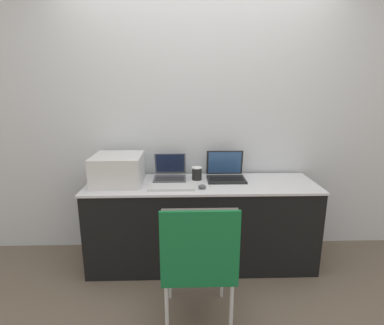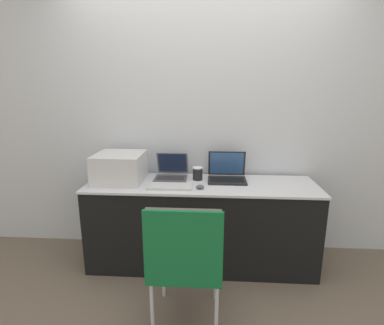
# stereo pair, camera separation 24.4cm
# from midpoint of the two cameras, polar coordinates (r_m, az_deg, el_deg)

# --- Properties ---
(ground_plane) EXTENTS (14.00, 14.00, 0.00)m
(ground_plane) POSITION_cam_midpoint_polar(r_m,az_deg,el_deg) (2.73, 4.21, -21.48)
(ground_plane) COLOR #6B5B4C
(wall_back) EXTENTS (8.00, 0.05, 2.60)m
(wall_back) POSITION_cam_midpoint_polar(r_m,az_deg,el_deg) (2.88, 4.61, 8.34)
(wall_back) COLOR silver
(wall_back) RESTS_ON ground_plane
(table) EXTENTS (2.01, 0.59, 0.77)m
(table) POSITION_cam_midpoint_polar(r_m,az_deg,el_deg) (2.78, 4.33, -11.55)
(table) COLOR black
(table) RESTS_ON ground_plane
(printer) EXTENTS (0.42, 0.42, 0.25)m
(printer) POSITION_cam_midpoint_polar(r_m,az_deg,el_deg) (2.71, -11.13, -0.75)
(printer) COLOR silver
(printer) RESTS_ON table
(laptop_left) EXTENTS (0.29, 0.31, 0.22)m
(laptop_left) POSITION_cam_midpoint_polar(r_m,az_deg,el_deg) (2.77, -1.46, -2.00)
(laptop_left) COLOR #4C4C51
(laptop_left) RESTS_ON table
(laptop_right) EXTENTS (0.34, 0.28, 0.25)m
(laptop_right) POSITION_cam_midpoint_polar(r_m,az_deg,el_deg) (2.75, 9.20, -2.21)
(laptop_right) COLOR black
(laptop_right) RESTS_ON table
(external_keyboard) EXTENTS (0.38, 0.17, 0.02)m
(external_keyboard) POSITION_cam_midpoint_polar(r_m,az_deg,el_deg) (2.52, -1.51, -4.61)
(external_keyboard) COLOR silver
(external_keyboard) RESTS_ON table
(coffee_cup) EXTENTS (0.09, 0.09, 0.12)m
(coffee_cup) POSITION_cam_midpoint_polar(r_m,az_deg,el_deg) (2.72, 3.65, -2.14)
(coffee_cup) COLOR black
(coffee_cup) RESTS_ON table
(mouse) EXTENTS (0.07, 0.05, 0.04)m
(mouse) POSITION_cam_midpoint_polar(r_m,az_deg,el_deg) (2.49, 4.36, -4.70)
(mouse) COLOR #4C4C51
(mouse) RESTS_ON table
(chair) EXTENTS (0.46, 0.50, 0.92)m
(chair) POSITION_cam_midpoint_polar(r_m,az_deg,el_deg) (1.94, 2.43, -17.23)
(chair) COLOR #4C4742
(chair) RESTS_ON ground_plane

